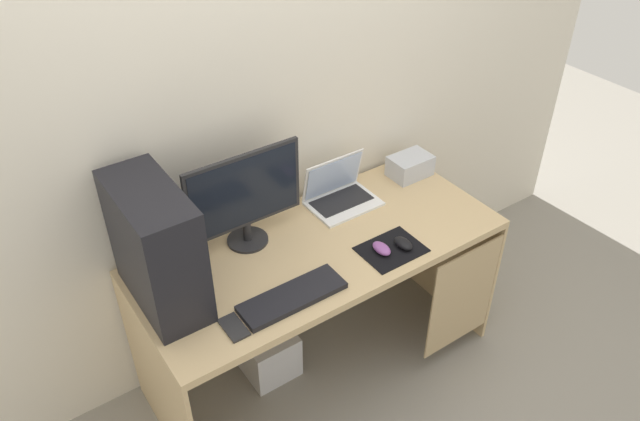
% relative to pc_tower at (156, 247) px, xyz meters
% --- Properties ---
extents(ground_plane, '(8.00, 8.00, 0.00)m').
position_rel_pc_tower_xyz_m(ground_plane, '(0.66, -0.08, -0.98)').
color(ground_plane, gray).
extents(wall_back, '(4.00, 0.05, 2.60)m').
position_rel_pc_tower_xyz_m(wall_back, '(0.66, 0.30, 0.32)').
color(wall_back, beige).
rests_on(wall_back, ground_plane).
extents(desk, '(1.57, 0.68, 0.74)m').
position_rel_pc_tower_xyz_m(desk, '(0.67, -0.09, -0.38)').
color(desk, tan).
rests_on(desk, ground_plane).
extents(pc_tower, '(0.21, 0.46, 0.48)m').
position_rel_pc_tower_xyz_m(pc_tower, '(0.00, 0.00, 0.00)').
color(pc_tower, black).
rests_on(pc_tower, desk).
extents(monitor, '(0.50, 0.17, 0.43)m').
position_rel_pc_tower_xyz_m(monitor, '(0.42, 0.11, -0.01)').
color(monitor, '#232326').
rests_on(monitor, desk).
extents(laptop, '(0.31, 0.22, 0.21)m').
position_rel_pc_tower_xyz_m(laptop, '(0.91, 0.13, -0.20)').
color(laptop, white).
rests_on(laptop, desk).
extents(projector, '(0.20, 0.14, 0.10)m').
position_rel_pc_tower_xyz_m(projector, '(1.32, 0.12, -0.19)').
color(projector, '#B7BCC6').
rests_on(projector, desk).
extents(keyboard, '(0.42, 0.14, 0.02)m').
position_rel_pc_tower_xyz_m(keyboard, '(0.39, -0.29, -0.23)').
color(keyboard, black).
rests_on(keyboard, desk).
extents(mousepad, '(0.26, 0.20, 0.00)m').
position_rel_pc_tower_xyz_m(mousepad, '(0.88, -0.28, -0.24)').
color(mousepad, black).
rests_on(mousepad, desk).
extents(mouse_left, '(0.06, 0.10, 0.03)m').
position_rel_pc_tower_xyz_m(mouse_left, '(0.84, -0.27, -0.22)').
color(mouse_left, '#8C4C99').
rests_on(mouse_left, mousepad).
extents(mouse_right, '(0.06, 0.10, 0.03)m').
position_rel_pc_tower_xyz_m(mouse_right, '(0.93, -0.29, -0.22)').
color(mouse_right, black).
rests_on(mouse_right, mousepad).
extents(cell_phone, '(0.07, 0.13, 0.01)m').
position_rel_pc_tower_xyz_m(cell_phone, '(0.13, -0.29, -0.24)').
color(cell_phone, '#232326').
rests_on(cell_phone, desk).
extents(subwoofer, '(0.24, 0.24, 0.24)m').
position_rel_pc_tower_xyz_m(subwoofer, '(0.43, 0.02, -0.87)').
color(subwoofer, silver).
rests_on(subwoofer, ground_plane).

